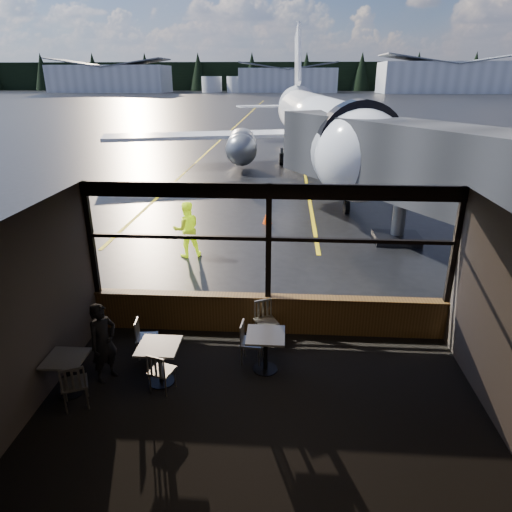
# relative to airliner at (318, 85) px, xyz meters

# --- Properties ---
(ground_plane) EXTENTS (520.00, 520.00, 0.00)m
(ground_plane) POSITION_rel_airliner_xyz_m (-2.19, 98.69, -5.08)
(ground_plane) COLOR black
(ground_plane) RESTS_ON ground
(carpet_floor) EXTENTS (8.00, 6.00, 0.01)m
(carpet_floor) POSITION_rel_airliner_xyz_m (-2.19, -24.31, -5.07)
(carpet_floor) COLOR black
(carpet_floor) RESTS_ON ground
(ceiling) EXTENTS (8.00, 6.00, 0.04)m
(ceiling) POSITION_rel_airliner_xyz_m (-2.19, -24.31, -1.58)
(ceiling) COLOR #38332D
(ceiling) RESTS_ON ground
(wall_left) EXTENTS (0.04, 6.00, 3.50)m
(wall_left) POSITION_rel_airliner_xyz_m (-6.19, -24.31, -3.33)
(wall_left) COLOR #473E38
(wall_left) RESTS_ON ground
(wall_back) EXTENTS (8.00, 0.04, 3.50)m
(wall_back) POSITION_rel_airliner_xyz_m (-2.19, -27.31, -3.33)
(wall_back) COLOR #473E38
(wall_back) RESTS_ON ground
(window_sill) EXTENTS (8.00, 0.28, 0.90)m
(window_sill) POSITION_rel_airliner_xyz_m (-2.19, -21.31, -4.63)
(window_sill) COLOR #4F3417
(window_sill) RESTS_ON ground
(window_header) EXTENTS (8.00, 0.18, 0.30)m
(window_header) POSITION_rel_airliner_xyz_m (-2.19, -21.31, -1.73)
(window_header) COLOR black
(window_header) RESTS_ON ground
(mullion_left) EXTENTS (0.12, 0.12, 2.60)m
(mullion_left) POSITION_rel_airliner_xyz_m (-6.14, -21.31, -2.88)
(mullion_left) COLOR black
(mullion_left) RESTS_ON ground
(mullion_centre) EXTENTS (0.12, 0.12, 2.60)m
(mullion_centre) POSITION_rel_airliner_xyz_m (-2.19, -21.31, -2.88)
(mullion_centre) COLOR black
(mullion_centre) RESTS_ON ground
(mullion_right) EXTENTS (0.12, 0.12, 2.60)m
(mullion_right) POSITION_rel_airliner_xyz_m (1.76, -21.31, -2.88)
(mullion_right) COLOR black
(mullion_right) RESTS_ON ground
(window_transom) EXTENTS (8.00, 0.10, 0.08)m
(window_transom) POSITION_rel_airliner_xyz_m (-2.19, -21.31, -2.78)
(window_transom) COLOR black
(window_transom) RESTS_ON ground
(airliner) EXTENTS (30.09, 35.21, 10.16)m
(airliner) POSITION_rel_airliner_xyz_m (0.00, 0.00, 0.00)
(airliner) COLOR white
(airliner) RESTS_ON ground_plane
(jet_bridge) EXTENTS (9.57, 11.70, 5.11)m
(jet_bridge) POSITION_rel_airliner_xyz_m (1.41, -15.81, -2.53)
(jet_bridge) COLOR #2D2D2F
(jet_bridge) RESTS_ON ground_plane
(cafe_table_near) EXTENTS (0.76, 0.76, 0.83)m
(cafe_table_near) POSITION_rel_airliner_xyz_m (-2.17, -22.82, -4.67)
(cafe_table_near) COLOR gray
(cafe_table_near) RESTS_ON carpet_floor
(cafe_table_mid) EXTENTS (0.76, 0.76, 0.84)m
(cafe_table_mid) POSITION_rel_airliner_xyz_m (-4.17, -23.36, -4.66)
(cafe_table_mid) COLOR #AAA59D
(cafe_table_mid) RESTS_ON carpet_floor
(cafe_table_left) EXTENTS (0.71, 0.71, 0.78)m
(cafe_table_left) POSITION_rel_airliner_xyz_m (-5.79, -23.79, -4.69)
(cafe_table_left) COLOR #A29E95
(cafe_table_left) RESTS_ON carpet_floor
(chair_near_w) EXTENTS (0.54, 0.54, 0.91)m
(chair_near_w) POSITION_rel_airliner_xyz_m (-2.47, -22.55, -4.62)
(chair_near_w) COLOR #B4AEA2
(chair_near_w) RESTS_ON carpet_floor
(chair_near_n) EXTENTS (0.68, 0.68, 0.95)m
(chair_near_n) POSITION_rel_airliner_xyz_m (-2.21, -21.71, -4.61)
(chair_near_n) COLOR #B9B3A7
(chair_near_n) RESTS_ON carpet_floor
(chair_mid_s) EXTENTS (0.59, 0.59, 0.86)m
(chair_mid_s) POSITION_rel_airliner_xyz_m (-4.07, -23.59, -4.65)
(chair_mid_s) COLOR #B6B0A4
(chair_mid_s) RESTS_ON carpet_floor
(chair_mid_w) EXTENTS (0.54, 0.54, 0.88)m
(chair_mid_w) POSITION_rel_airliner_xyz_m (-4.68, -22.48, -4.64)
(chair_mid_w) COLOR beige
(chair_mid_w) RESTS_ON carpet_floor
(chair_left_s) EXTENTS (0.68, 0.68, 0.94)m
(chair_left_s) POSITION_rel_airliner_xyz_m (-5.51, -24.13, -4.61)
(chair_left_s) COLOR #B8B2A6
(chair_left_s) RESTS_ON carpet_floor
(passenger) EXTENTS (0.64, 0.71, 1.63)m
(passenger) POSITION_rel_airliner_xyz_m (-5.26, -23.30, -4.27)
(passenger) COLOR black
(passenger) RESTS_ON carpet_floor
(ground_crew) EXTENTS (1.09, 0.99, 1.84)m
(ground_crew) POSITION_rel_airliner_xyz_m (-5.05, -16.60, -4.16)
(ground_crew) COLOR #BFF219
(ground_crew) RESTS_ON ground_plane
(cone_nose) EXTENTS (0.40, 0.40, 0.56)m
(cone_nose) POSITION_rel_airliner_xyz_m (-2.57, -12.83, -4.80)
(cone_nose) COLOR #FF5D08
(cone_nose) RESTS_ON ground_plane
(hangar_left) EXTENTS (45.00, 18.00, 11.00)m
(hangar_left) POSITION_rel_airliner_xyz_m (-72.19, 158.69, 0.42)
(hangar_left) COLOR silver
(hangar_left) RESTS_ON ground_plane
(hangar_mid) EXTENTS (38.00, 15.00, 10.00)m
(hangar_mid) POSITION_rel_airliner_xyz_m (-2.19, 163.69, -0.08)
(hangar_mid) COLOR silver
(hangar_mid) RESTS_ON ground_plane
(hangar_right) EXTENTS (50.00, 20.00, 12.00)m
(hangar_right) POSITION_rel_airliner_xyz_m (57.81, 156.69, 0.92)
(hangar_right) COLOR silver
(hangar_right) RESTS_ON ground_plane
(fuel_tank_a) EXTENTS (8.00, 8.00, 6.00)m
(fuel_tank_a) POSITION_rel_airliner_xyz_m (-32.19, 160.69, -2.08)
(fuel_tank_a) COLOR silver
(fuel_tank_a) RESTS_ON ground_plane
(fuel_tank_b) EXTENTS (8.00, 8.00, 6.00)m
(fuel_tank_b) POSITION_rel_airliner_xyz_m (-22.19, 160.69, -2.08)
(fuel_tank_b) COLOR silver
(fuel_tank_b) RESTS_ON ground_plane
(fuel_tank_c) EXTENTS (8.00, 8.00, 6.00)m
(fuel_tank_c) POSITION_rel_airliner_xyz_m (-12.19, 160.69, -2.08)
(fuel_tank_c) COLOR silver
(fuel_tank_c) RESTS_ON ground_plane
(treeline) EXTENTS (360.00, 3.00, 12.00)m
(treeline) POSITION_rel_airliner_xyz_m (-2.19, 188.69, 0.92)
(treeline) COLOR black
(treeline) RESTS_ON ground_plane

